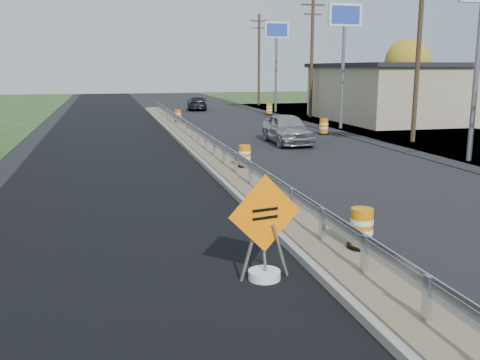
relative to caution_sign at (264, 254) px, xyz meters
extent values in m
plane|color=black|center=(1.74, 7.38, -0.52)|extent=(140.00, 140.00, 0.00)
cube|color=black|center=(-2.66, 17.38, -0.51)|extent=(7.20, 120.00, 0.01)
cube|color=gray|center=(1.74, 15.38, -0.43)|extent=(1.60, 55.00, 0.18)
cube|color=brown|center=(1.74, 15.38, -0.31)|extent=(1.25, 55.00, 0.05)
cube|color=silver|center=(1.74, -2.62, 0.06)|extent=(0.10, 0.15, 0.70)
cube|color=silver|center=(1.74, -0.62, 0.06)|extent=(0.10, 0.15, 0.70)
cube|color=silver|center=(1.74, 1.38, 0.06)|extent=(0.10, 0.15, 0.70)
cube|color=silver|center=(1.74, 3.38, 0.06)|extent=(0.10, 0.15, 0.70)
cube|color=silver|center=(1.74, 5.38, 0.06)|extent=(0.10, 0.15, 0.70)
cube|color=silver|center=(1.74, 7.38, 0.06)|extent=(0.10, 0.15, 0.70)
cube|color=silver|center=(1.74, 9.38, 0.06)|extent=(0.10, 0.15, 0.70)
cube|color=silver|center=(1.74, 11.38, 0.06)|extent=(0.10, 0.15, 0.70)
cube|color=silver|center=(1.74, 13.38, 0.06)|extent=(0.10, 0.15, 0.70)
cube|color=silver|center=(1.74, 15.38, 0.06)|extent=(0.10, 0.15, 0.70)
cube|color=silver|center=(1.74, 17.38, 0.06)|extent=(0.10, 0.15, 0.70)
cube|color=silver|center=(1.74, 19.38, 0.06)|extent=(0.10, 0.15, 0.70)
cube|color=silver|center=(1.74, 21.38, 0.06)|extent=(0.10, 0.15, 0.70)
cube|color=silver|center=(1.74, 23.38, 0.06)|extent=(0.10, 0.15, 0.70)
cube|color=silver|center=(1.74, 25.38, 0.06)|extent=(0.10, 0.15, 0.70)
cube|color=silver|center=(1.74, 27.38, 0.06)|extent=(0.10, 0.15, 0.70)
cube|color=silver|center=(1.74, 29.38, 0.06)|extent=(0.10, 0.15, 0.70)
cube|color=silver|center=(1.74, 31.38, 0.06)|extent=(0.10, 0.15, 0.70)
cube|color=silver|center=(1.74, 33.38, 0.06)|extent=(0.10, 0.15, 0.70)
cube|color=silver|center=(1.74, 35.38, 0.06)|extent=(0.10, 0.15, 0.70)
cube|color=silver|center=(1.74, 37.38, 0.06)|extent=(0.10, 0.15, 0.70)
cube|color=silver|center=(1.74, 39.38, 0.06)|extent=(0.10, 0.15, 0.70)
cube|color=silver|center=(1.74, 16.38, 0.26)|extent=(0.04, 46.00, 0.34)
cube|color=silver|center=(1.74, 16.38, 0.18)|extent=(0.06, 46.00, 0.03)
cube|color=silver|center=(1.74, 16.38, 0.34)|extent=(0.06, 46.00, 0.03)
cube|color=tan|center=(22.74, 27.38, 1.48)|extent=(18.00, 12.00, 4.00)
cube|color=black|center=(22.74, 27.38, 3.60)|extent=(18.50, 12.50, 0.30)
cube|color=black|center=(13.79, 27.38, 1.08)|extent=(0.08, 7.20, 2.20)
cylinder|color=slate|center=(12.24, 10.38, 2.88)|extent=(0.22, 0.22, 6.80)
cylinder|color=slate|center=(12.24, 23.38, 2.88)|extent=(0.22, 0.22, 6.80)
cube|color=white|center=(12.24, 23.38, 6.68)|extent=(2.20, 0.25, 1.40)
cube|color=#263FB2|center=(12.24, 23.38, 6.68)|extent=(1.90, 0.30, 1.10)
cylinder|color=slate|center=(12.24, 37.38, 2.88)|extent=(0.22, 0.22, 6.80)
cube|color=white|center=(12.24, 37.38, 6.68)|extent=(2.20, 0.25, 1.40)
cube|color=#263FB2|center=(12.24, 37.38, 6.68)|extent=(1.90, 0.30, 1.10)
cylinder|color=#473523|center=(13.24, 16.38, 4.18)|extent=(0.26, 0.26, 9.40)
cylinder|color=#473523|center=(13.24, 31.38, 4.18)|extent=(0.26, 0.26, 9.40)
cube|color=#473523|center=(13.24, 31.38, 8.18)|extent=(1.90, 0.12, 0.12)
cube|color=#473523|center=(13.24, 31.38, 7.48)|extent=(1.50, 0.10, 0.10)
cylinder|color=#473523|center=(13.24, 46.38, 4.18)|extent=(0.26, 0.26, 9.40)
cube|color=#473523|center=(13.24, 46.38, 8.18)|extent=(1.90, 0.12, 0.12)
cube|color=#473523|center=(13.24, 46.38, 7.48)|extent=(1.50, 0.10, 0.10)
cylinder|color=#473523|center=(27.74, 41.38, 1.02)|extent=(0.36, 0.36, 3.08)
sphere|color=gold|center=(27.74, 41.38, 4.03)|extent=(4.62, 4.62, 4.62)
cylinder|color=white|center=(0.00, 0.00, -0.43)|extent=(0.61, 0.61, 0.18)
cube|color=slate|center=(-0.31, 0.00, 0.03)|extent=(0.36, 0.11, 1.06)
cube|color=slate|center=(0.31, 0.00, 0.03)|extent=(0.36, 0.11, 1.06)
cube|color=slate|center=(0.00, 0.05, 0.03)|extent=(0.10, 0.27, 1.08)
cube|color=orange|center=(0.00, 0.00, 0.78)|extent=(1.45, 0.32, 1.47)
cube|color=black|center=(0.00, -0.03, 0.85)|extent=(0.52, 0.11, 0.05)
cube|color=black|center=(0.00, -0.03, 0.70)|extent=(0.52, 0.11, 0.05)
cylinder|color=black|center=(2.29, 0.61, -0.25)|extent=(0.58, 0.58, 0.08)
cylinder|color=orange|center=(2.29, 0.61, 0.16)|extent=(0.46, 0.46, 0.81)
cylinder|color=white|center=(2.29, 0.61, 0.29)|extent=(0.48, 0.48, 0.11)
cylinder|color=white|center=(2.29, 0.61, 0.08)|extent=(0.48, 0.48, 0.11)
cylinder|color=black|center=(2.29, 10.26, -0.25)|extent=(0.57, 0.57, 0.08)
cylinder|color=orange|center=(2.29, 10.26, 0.15)|extent=(0.45, 0.45, 0.79)
cylinder|color=white|center=(2.29, 10.26, 0.28)|extent=(0.47, 0.47, 0.10)
cylinder|color=white|center=(2.29, 10.26, 0.07)|extent=(0.47, 0.47, 0.10)
cylinder|color=black|center=(2.16, 28.31, -0.25)|extent=(0.57, 0.57, 0.08)
cylinder|color=#FF510A|center=(2.16, 28.31, 0.15)|extent=(0.45, 0.45, 0.79)
cylinder|color=white|center=(2.16, 28.31, 0.28)|extent=(0.47, 0.47, 0.10)
cylinder|color=white|center=(2.16, 28.31, 0.07)|extent=(0.47, 0.47, 0.10)
cylinder|color=black|center=(9.90, 20.69, -0.47)|extent=(0.64, 0.64, 0.09)
cylinder|color=orange|center=(9.90, 20.69, -0.02)|extent=(0.51, 0.51, 0.90)
cylinder|color=white|center=(9.90, 20.69, 0.13)|extent=(0.53, 0.53, 0.12)
cylinder|color=white|center=(9.90, 20.69, -0.11)|extent=(0.53, 0.53, 0.12)
cylinder|color=black|center=(10.87, 34.88, -0.47)|extent=(0.63, 0.63, 0.08)
cylinder|color=orange|center=(10.87, 34.88, -0.03)|extent=(0.51, 0.51, 0.89)
cylinder|color=white|center=(10.87, 34.88, 0.12)|extent=(0.52, 0.52, 0.12)
cylinder|color=white|center=(10.87, 34.88, -0.11)|extent=(0.52, 0.52, 0.12)
imported|color=#ACABB0|center=(6.48, 17.49, 0.27)|extent=(2.02, 4.69, 1.57)
imported|color=black|center=(5.71, 41.41, 0.11)|extent=(2.29, 4.51, 1.25)
camera|label=1|loc=(-2.76, -9.10, 3.41)|focal=40.00mm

